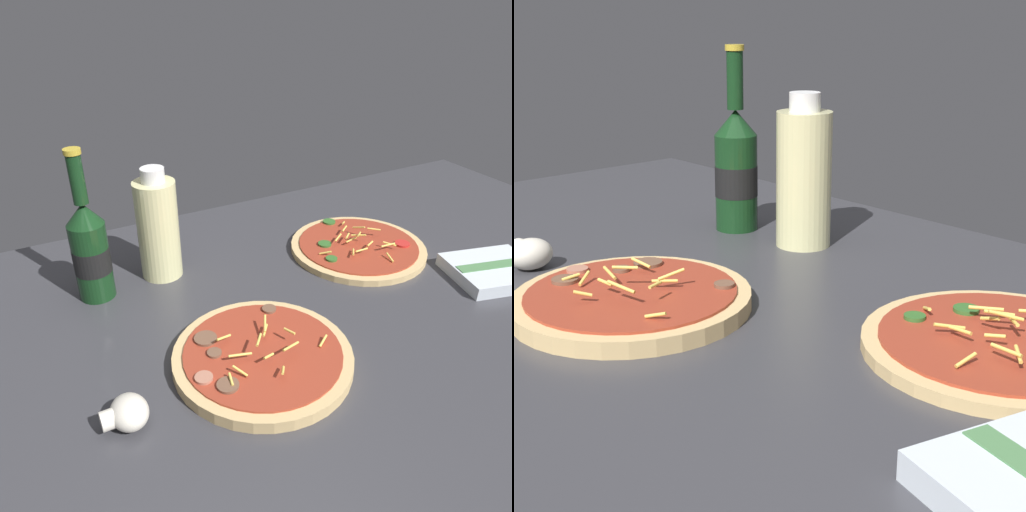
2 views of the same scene
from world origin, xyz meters
TOP-DOWN VIEW (x-y plane):
  - counter_slab at (0.00, 0.00)cm, footprint 160.00×90.00cm
  - pizza_near at (-11.53, -8.20)cm, footprint 25.88×25.88cm
  - pizza_far at (21.48, 11.92)cm, footprint 26.88×26.88cm
  - beer_bottle at (-28.40, 20.48)cm, footprint 6.17×6.17cm
  - oil_bottle at (-16.12, 22.07)cm, footprint 7.42×7.42cm
  - mushroom_left at (-31.62, -10.31)cm, footprint 5.87×5.59cm

SIDE VIEW (x-z plane):
  - counter_slab at x=0.00cm, z-range 0.00..2.50cm
  - pizza_far at x=21.48cm, z-range 1.12..5.42cm
  - pizza_near at x=-11.53cm, z-range 1.14..5.96cm
  - mushroom_left at x=-31.62cm, z-range 2.50..6.41cm
  - beer_bottle at x=-28.40cm, z-range -1.46..24.72cm
  - oil_bottle at x=-16.12cm, z-range 1.67..22.29cm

